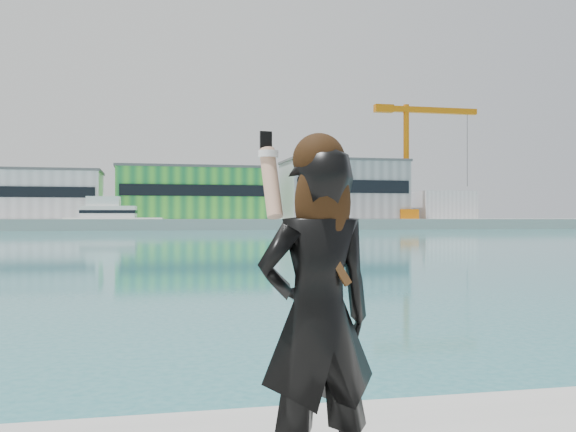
% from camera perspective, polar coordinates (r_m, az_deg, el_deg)
% --- Properties ---
extents(far_quay, '(320.00, 40.00, 2.00)m').
position_cam_1_polar(far_quay, '(133.74, -11.94, -0.68)').
color(far_quay, '#9E9E99').
rests_on(far_quay, ground).
extents(warehouse_white, '(24.48, 15.35, 9.50)m').
position_cam_1_polar(warehouse_white, '(133.38, -21.43, 1.80)').
color(warehouse_white, silver).
rests_on(warehouse_white, far_quay).
extents(warehouse_green, '(30.60, 16.36, 10.50)m').
position_cam_1_polar(warehouse_green, '(132.14, -8.46, 2.02)').
color(warehouse_green, '#228B42').
rests_on(warehouse_green, far_quay).
extents(warehouse_grey_right, '(25.50, 15.35, 12.50)m').
position_cam_1_polar(warehouse_grey_right, '(138.21, 4.91, 2.34)').
color(warehouse_grey_right, gray).
rests_on(warehouse_grey_right, far_quay).
extents(ancillary_shed, '(12.00, 10.00, 6.00)m').
position_cam_1_polar(ancillary_shed, '(144.45, 13.50, 0.94)').
color(ancillary_shed, silver).
rests_on(ancillary_shed, far_quay).
extents(dock_crane, '(23.00, 4.00, 24.00)m').
position_cam_1_polar(dock_crane, '(137.70, 10.93, 5.19)').
color(dock_crane, orange).
rests_on(dock_crane, far_quay).
extents(flagpole_right, '(1.28, 0.16, 8.00)m').
position_cam_1_polar(flagpole_right, '(127.01, -1.87, 1.78)').
color(flagpole_right, silver).
rests_on(flagpole_right, far_quay).
extents(motor_yacht, '(17.30, 6.09, 7.92)m').
position_cam_1_polar(motor_yacht, '(118.44, -15.41, -0.15)').
color(motor_yacht, white).
rests_on(motor_yacht, ground).
extents(buoy_near, '(0.50, 0.50, 0.50)m').
position_cam_1_polar(buoy_near, '(86.14, 1.00, -1.64)').
color(buoy_near, orange).
rests_on(buoy_near, ground).
extents(woman, '(0.71, 0.52, 1.88)m').
position_cam_1_polar(woman, '(3.36, 2.62, -8.15)').
color(woman, black).
rests_on(woman, near_quay).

